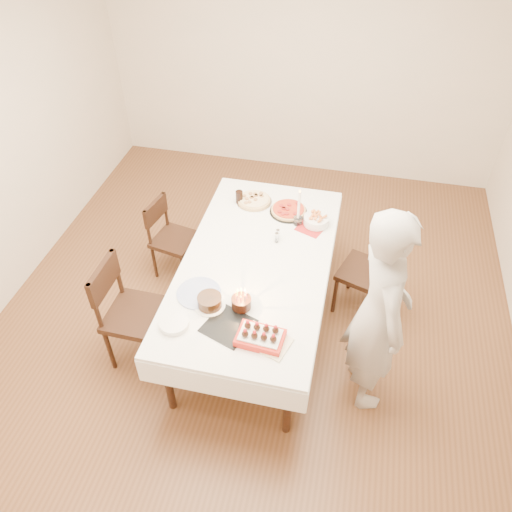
% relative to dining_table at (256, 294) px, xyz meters
% --- Properties ---
extents(floor, '(5.00, 5.00, 0.00)m').
position_rel_dining_table_xyz_m(floor, '(-0.03, 0.12, -0.38)').
color(floor, brown).
rests_on(floor, ground).
extents(wall_back, '(4.50, 0.04, 2.70)m').
position_rel_dining_table_xyz_m(wall_back, '(-0.03, 2.62, 0.98)').
color(wall_back, beige).
rests_on(wall_back, floor).
extents(dining_table, '(1.37, 2.25, 0.75)m').
position_rel_dining_table_xyz_m(dining_table, '(0.00, 0.00, 0.00)').
color(dining_table, white).
rests_on(dining_table, floor).
extents(chair_right_savory, '(0.56, 0.56, 0.87)m').
position_rel_dining_table_xyz_m(chair_right_savory, '(0.87, 0.40, 0.06)').
color(chair_right_savory, black).
rests_on(chair_right_savory, floor).
extents(chair_left_savory, '(0.48, 0.48, 0.79)m').
position_rel_dining_table_xyz_m(chair_left_savory, '(-0.88, 0.48, 0.02)').
color(chair_left_savory, black).
rests_on(chair_left_savory, floor).
extents(chair_left_dessert, '(0.50, 0.50, 0.96)m').
position_rel_dining_table_xyz_m(chair_left_dessert, '(-0.83, -0.52, 0.11)').
color(chair_left_dessert, black).
rests_on(chair_left_dessert, floor).
extents(person, '(0.59, 0.73, 1.72)m').
position_rel_dining_table_xyz_m(person, '(0.95, -0.43, 0.49)').
color(person, beige).
rests_on(person, floor).
extents(pizza_white, '(0.35, 0.35, 0.04)m').
position_rel_dining_table_xyz_m(pizza_white, '(-0.19, 0.75, 0.40)').
color(pizza_white, beige).
rests_on(pizza_white, dining_table).
extents(pizza_pepperoni, '(0.38, 0.38, 0.04)m').
position_rel_dining_table_xyz_m(pizza_pepperoni, '(0.14, 0.68, 0.40)').
color(pizza_pepperoni, red).
rests_on(pizza_pepperoni, dining_table).
extents(red_placemat, '(0.28, 0.28, 0.01)m').
position_rel_dining_table_xyz_m(red_placemat, '(0.36, 0.51, 0.38)').
color(red_placemat, '#B21E1E').
rests_on(red_placemat, dining_table).
extents(pasta_bowl, '(0.26, 0.26, 0.07)m').
position_rel_dining_table_xyz_m(pasta_bowl, '(0.40, 0.56, 0.42)').
color(pasta_bowl, white).
rests_on(pasta_bowl, dining_table).
extents(taper_candle, '(0.09, 0.09, 0.36)m').
position_rel_dining_table_xyz_m(taper_candle, '(0.24, 0.54, 0.55)').
color(taper_candle, white).
rests_on(taper_candle, dining_table).
extents(shaker_pair, '(0.09, 0.09, 0.09)m').
position_rel_dining_table_xyz_m(shaker_pair, '(0.11, 0.27, 0.42)').
color(shaker_pair, white).
rests_on(shaker_pair, dining_table).
extents(cola_glass, '(0.07, 0.07, 0.12)m').
position_rel_dining_table_xyz_m(cola_glass, '(-0.32, 0.72, 0.43)').
color(cola_glass, black).
rests_on(cola_glass, dining_table).
extents(layer_cake, '(0.25, 0.25, 0.09)m').
position_rel_dining_table_xyz_m(layer_cake, '(-0.22, -0.53, 0.42)').
color(layer_cake, '#311B0C').
rests_on(layer_cake, dining_table).
extents(cake_board, '(0.39, 0.39, 0.01)m').
position_rel_dining_table_xyz_m(cake_board, '(-0.04, -0.68, 0.38)').
color(cake_board, black).
rests_on(cake_board, dining_table).
extents(birthday_cake, '(0.16, 0.16, 0.15)m').
position_rel_dining_table_xyz_m(birthday_cake, '(0.00, -0.49, 0.46)').
color(birthday_cake, '#35170E').
rests_on(birthday_cake, dining_table).
extents(strawberry_box, '(0.33, 0.23, 0.08)m').
position_rel_dining_table_xyz_m(strawberry_box, '(0.20, -0.75, 0.41)').
color(strawberry_box, red).
rests_on(strawberry_box, dining_table).
extents(box_lid, '(0.37, 0.30, 0.03)m').
position_rel_dining_table_xyz_m(box_lid, '(0.24, -0.75, 0.38)').
color(box_lid, beige).
rests_on(box_lid, dining_table).
extents(plate_stack, '(0.25, 0.25, 0.04)m').
position_rel_dining_table_xyz_m(plate_stack, '(-0.41, -0.76, 0.40)').
color(plate_stack, white).
rests_on(plate_stack, dining_table).
extents(china_plate, '(0.42, 0.42, 0.01)m').
position_rel_dining_table_xyz_m(china_plate, '(-0.33, -0.43, 0.38)').
color(china_plate, white).
rests_on(china_plate, dining_table).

